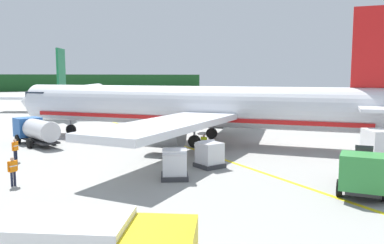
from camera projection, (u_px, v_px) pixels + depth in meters
airliner_foreground at (194, 107)px, 37.60m from camera, size 30.68×33.54×11.90m
airliner_mid_apron at (83, 95)px, 71.73m from camera, size 28.54×33.85×10.30m
service_truck_fuel at (363, 173)px, 21.12m from camera, size 6.24×5.49×2.66m
service_truck_baggage at (36, 130)px, 36.27m from camera, size 3.50×6.42×2.40m
cargo_container_near at (175, 164)px, 24.34m from camera, size 2.20×2.20×2.01m
cargo_container_mid at (209, 155)px, 27.52m from camera, size 1.91×1.91×1.87m
crew_marshaller at (15, 148)px, 29.23m from camera, size 0.49×0.48×1.73m
crew_loader_right at (13, 169)px, 22.79m from camera, size 0.57×0.41×1.71m
crew_supervisor at (204, 142)px, 32.20m from camera, size 0.39×0.59×1.62m
apron_guide_line at (201, 152)px, 33.12m from camera, size 0.30×60.00×0.01m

